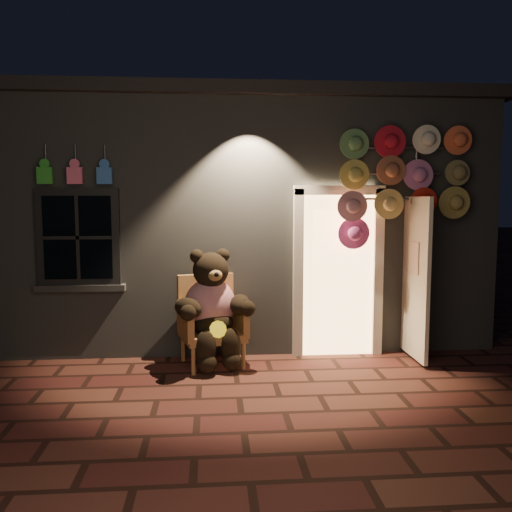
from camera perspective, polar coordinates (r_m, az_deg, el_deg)
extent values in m
plane|color=#522A1F|center=(5.73, -1.78, -14.69)|extent=(60.00, 60.00, 0.00)
cube|color=slate|center=(9.35, -3.06, 3.80)|extent=(7.00, 5.00, 3.30)
cube|color=black|center=(9.44, -3.12, 14.35)|extent=(7.30, 5.30, 0.16)
cube|color=black|center=(7.01, -18.16, 1.87)|extent=(1.00, 0.10, 1.20)
cube|color=black|center=(6.98, -18.22, 1.86)|extent=(0.82, 0.06, 1.02)
cube|color=slate|center=(7.09, -17.99, -3.21)|extent=(1.10, 0.14, 0.08)
cube|color=#FABB70|center=(7.08, 8.56, -1.92)|extent=(0.92, 0.10, 2.10)
cube|color=beige|center=(6.94, 4.45, -2.03)|extent=(0.12, 0.12, 2.20)
cube|color=beige|center=(7.18, 12.68, -1.89)|extent=(0.12, 0.12, 2.20)
cube|color=beige|center=(6.97, 8.78, 6.86)|extent=(1.16, 0.12, 0.12)
cube|color=beige|center=(6.99, 16.48, -2.21)|extent=(0.05, 0.80, 2.00)
cube|color=green|center=(7.01, -21.33, 7.89)|extent=(0.18, 0.07, 0.20)
cylinder|color=#59595E|center=(7.08, -21.27, 9.90)|extent=(0.02, 0.02, 0.25)
cube|color=#E85F82|center=(6.92, -18.52, 8.02)|extent=(0.18, 0.07, 0.20)
cylinder|color=#59595E|center=(6.99, -18.48, 10.06)|extent=(0.02, 0.02, 0.25)
cube|color=#3263B0|center=(6.85, -15.65, 8.14)|extent=(0.18, 0.07, 0.20)
cylinder|color=#59595E|center=(6.92, -15.62, 10.19)|extent=(0.02, 0.02, 0.25)
cube|color=#B37545|center=(6.67, -4.63, -8.29)|extent=(0.86, 0.82, 0.10)
cube|color=#B37545|center=(6.88, -5.32, -4.82)|extent=(0.71, 0.26, 0.71)
cube|color=#B37545|center=(6.53, -7.45, -6.82)|extent=(0.24, 0.61, 0.41)
cube|color=#B37545|center=(6.69, -1.82, -6.43)|extent=(0.24, 0.61, 0.41)
cylinder|color=#B37545|center=(6.39, -6.61, -10.94)|extent=(0.05, 0.05, 0.32)
cylinder|color=#B37545|center=(6.55, -1.34, -10.48)|extent=(0.05, 0.05, 0.32)
cylinder|color=#B37545|center=(6.92, -7.70, -9.61)|extent=(0.05, 0.05, 0.32)
cylinder|color=#B37545|center=(7.07, -2.81, -9.23)|extent=(0.05, 0.05, 0.32)
ellipsoid|color=#B31329|center=(6.63, -4.86, -5.20)|extent=(0.75, 0.66, 0.67)
ellipsoid|color=black|center=(6.60, -4.68, -6.99)|extent=(0.62, 0.57, 0.31)
sphere|color=black|center=(6.51, -4.79, -1.49)|extent=(0.53, 0.53, 0.43)
sphere|color=black|center=(6.48, -6.23, -0.04)|extent=(0.17, 0.17, 0.17)
sphere|color=black|center=(6.56, -3.53, 0.06)|extent=(0.17, 0.17, 0.17)
ellipsoid|color=olive|center=(6.33, -4.33, -2.05)|extent=(0.19, 0.16, 0.13)
ellipsoid|color=black|center=(6.35, -7.17, -5.47)|extent=(0.45, 0.50, 0.24)
ellipsoid|color=black|center=(6.52, -1.69, -5.13)|extent=(0.28, 0.46, 0.24)
ellipsoid|color=black|center=(6.36, -5.32, -9.61)|extent=(0.24, 0.24, 0.41)
ellipsoid|color=black|center=(6.43, -2.70, -9.39)|extent=(0.24, 0.24, 0.41)
sphere|color=black|center=(6.35, -5.17, -11.20)|extent=(0.22, 0.22, 0.22)
sphere|color=black|center=(6.43, -2.54, -10.96)|extent=(0.22, 0.22, 0.22)
cylinder|color=yellow|center=(6.34, -4.01, -7.71)|extent=(0.22, 0.13, 0.20)
cylinder|color=#59595E|center=(7.23, 16.28, 1.14)|extent=(0.04, 0.04, 2.87)
cylinder|color=#59595E|center=(7.10, 14.19, 11.00)|extent=(1.28, 0.03, 0.03)
cylinder|color=#59595E|center=(7.08, 14.12, 8.43)|extent=(1.28, 0.03, 0.03)
cylinder|color=#59595E|center=(7.07, 14.05, 5.85)|extent=(1.28, 0.03, 0.03)
cylinder|color=#57864F|center=(6.91, 10.37, 11.67)|extent=(0.36, 0.11, 0.36)
cylinder|color=red|center=(7.00, 13.87, 11.52)|extent=(0.36, 0.11, 0.36)
cylinder|color=#F4E8CB|center=(7.11, 17.26, 11.33)|extent=(0.36, 0.11, 0.36)
cylinder|color=#FF6D41|center=(7.34, 20.23, 11.07)|extent=(0.36, 0.11, 0.36)
cylinder|color=tan|center=(6.85, 10.37, 8.60)|extent=(0.36, 0.11, 0.36)
cylinder|color=#9D573A|center=(6.94, 13.87, 8.48)|extent=(0.36, 0.11, 0.36)
cylinder|color=pink|center=(7.14, 16.98, 8.33)|extent=(0.36, 0.11, 0.36)
cylinder|color=olive|center=(7.28, 20.22, 8.17)|extent=(0.36, 0.11, 0.36)
cylinder|color=#CB838B|center=(6.82, 10.38, 5.48)|extent=(0.36, 0.11, 0.36)
cylinder|color=tan|center=(6.99, 13.63, 5.42)|extent=(0.36, 0.11, 0.36)
cylinder|color=red|center=(7.11, 16.98, 5.34)|extent=(0.36, 0.11, 0.36)
cylinder|color=#AB9247|center=(7.25, 20.21, 5.24)|extent=(0.36, 0.11, 0.36)
cylinder|color=#F058AD|center=(6.89, 10.19, 2.39)|extent=(0.36, 0.11, 0.36)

